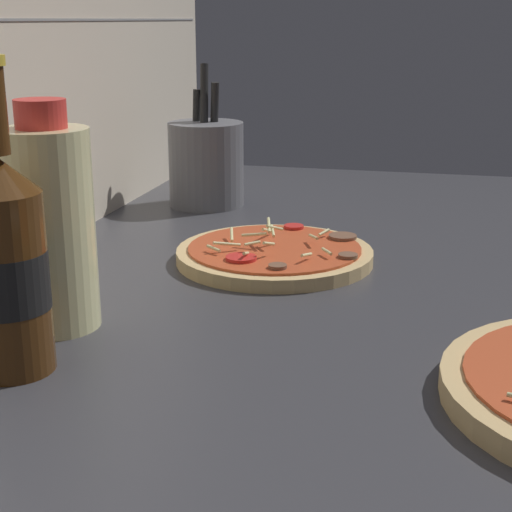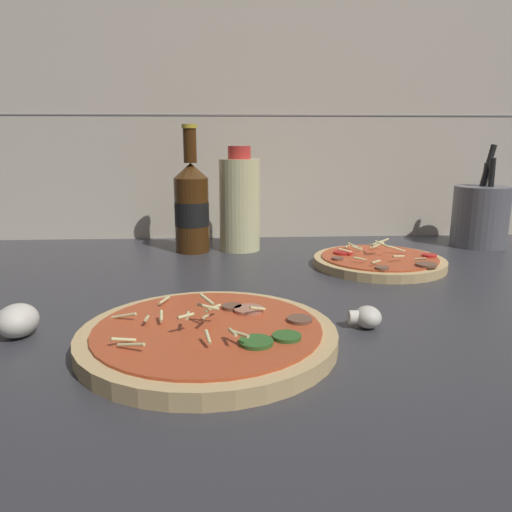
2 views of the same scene
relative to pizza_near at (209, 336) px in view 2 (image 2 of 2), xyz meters
The scene contains 9 objects.
counter_slab 20.38cm from the pizza_near, 59.67° to the left, with size 160.00×90.00×2.50cm.
tile_backsplash 69.05cm from the pizza_near, 80.78° to the left, with size 160.00×1.13×60.00cm.
pizza_near is the anchor object (origin of this frame).
pizza_far 44.60cm from the pizza_near, 48.92° to the left, with size 23.25×23.25×4.94cm.
beer_bottle 49.07cm from the pizza_near, 95.67° to the left, with size 6.88×6.88×25.10cm.
oil_bottle 50.25cm from the pizza_near, 84.39° to the left, with size 8.23×8.23×20.97cm.
mushroom_left 19.29cm from the pizza_near, 12.86° to the left, with size 3.92×3.73×2.61cm.
mushroom_right 22.60cm from the pizza_near, 169.94° to the left, with size 5.69×5.42×3.79cm.
utensil_crock 75.27cm from the pizza_near, 41.92° to the left, with size 11.41×11.41×21.29cm.
Camera 2 is at (-8.06, -69.04, 24.51)cm, focal length 35.00 mm.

